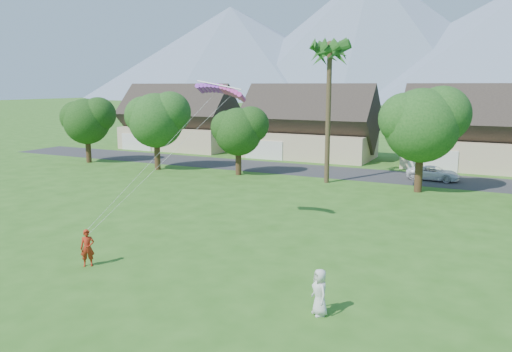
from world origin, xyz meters
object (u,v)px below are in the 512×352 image
Objects in this scene: kite_flyer at (87,248)px; parked_car at (433,173)px; watcher at (320,292)px; parafoil_kite at (222,89)px.

parked_car is at bearing 31.48° from kite_flyer.
parafoil_kite reaches higher than watcher.
parafoil_kite is (-9.05, 8.39, 7.54)m from watcher.
parked_car is at bearing 135.66° from watcher.
kite_flyer reaches higher than parked_car.
kite_flyer reaches higher than watcher.
parafoil_kite is at bearing 34.94° from kite_flyer.
parafoil_kite is (-9.48, -22.43, 7.80)m from parked_car.
watcher is at bearing -36.97° from kite_flyer.
watcher is at bearing -176.50° from parked_car.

